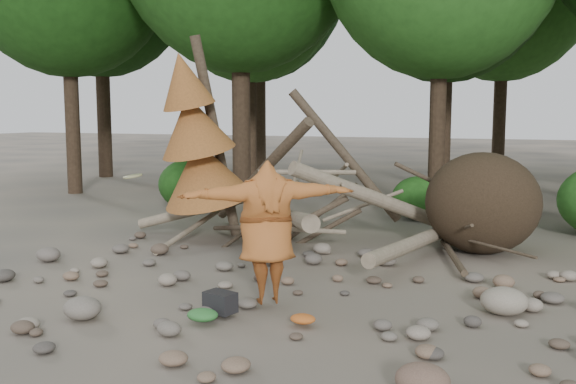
% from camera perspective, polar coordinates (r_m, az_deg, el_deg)
% --- Properties ---
extents(ground, '(120.00, 120.00, 0.00)m').
position_cam_1_polar(ground, '(9.61, -1.27, -9.46)').
color(ground, '#514C44').
rests_on(ground, ground).
extents(deadfall_pile, '(8.55, 5.24, 3.30)m').
position_cam_1_polar(deadfall_pile, '(12.96, 14.30, -1.04)').
color(deadfall_pile, '#332619').
rests_on(deadfall_pile, ground).
extents(dead_conifer, '(2.06, 2.16, 4.35)m').
position_cam_1_polar(dead_conifer, '(13.63, -8.03, 4.41)').
color(dead_conifer, '#4C3F30').
rests_on(dead_conifer, ground).
extents(bush_left, '(1.80, 1.80, 1.44)m').
position_cam_1_polar(bush_left, '(18.23, -8.65, 0.68)').
color(bush_left, '#1A4813').
rests_on(bush_left, ground).
extents(bush_mid, '(1.40, 1.40, 1.12)m').
position_cam_1_polar(bush_mid, '(16.68, 11.59, -0.53)').
color(bush_mid, '#235B1A').
rests_on(bush_mid, ground).
extents(frisbee_thrower, '(3.14, 1.95, 2.00)m').
position_cam_1_polar(frisbee_thrower, '(8.95, -1.89, -3.57)').
color(frisbee_thrower, '#A85A25').
rests_on(frisbee_thrower, ground).
extents(backpack, '(0.48, 0.38, 0.28)m').
position_cam_1_polar(backpack, '(8.83, -6.04, -10.08)').
color(backpack, black).
rests_on(backpack, ground).
extents(cloth_green, '(0.42, 0.35, 0.16)m').
position_cam_1_polar(cloth_green, '(8.55, -7.60, -11.09)').
color(cloth_green, '#2B6C2E').
rests_on(cloth_green, ground).
extents(cloth_orange, '(0.33, 0.27, 0.12)m').
position_cam_1_polar(cloth_orange, '(8.39, 1.33, -11.53)').
color(cloth_orange, '#B7581F').
rests_on(cloth_orange, ground).
extents(boulder_front_left, '(0.51, 0.46, 0.31)m').
position_cam_1_polar(boulder_front_left, '(9.08, -17.81, -9.80)').
color(boulder_front_left, slate).
rests_on(boulder_front_left, ground).
extents(boulder_front_right, '(0.54, 0.48, 0.32)m').
position_cam_1_polar(boulder_front_right, '(6.61, 11.88, -16.04)').
color(boulder_front_right, brown).
rests_on(boulder_front_right, ground).
extents(boulder_mid_right, '(0.63, 0.57, 0.38)m').
position_cam_1_polar(boulder_mid_right, '(9.32, 18.65, -9.17)').
color(boulder_mid_right, gray).
rests_on(boulder_mid_right, ground).
extents(boulder_mid_left, '(0.45, 0.40, 0.27)m').
position_cam_1_polar(boulder_mid_left, '(12.66, -20.52, -5.22)').
color(boulder_mid_left, '#696058').
rests_on(boulder_mid_left, ground).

